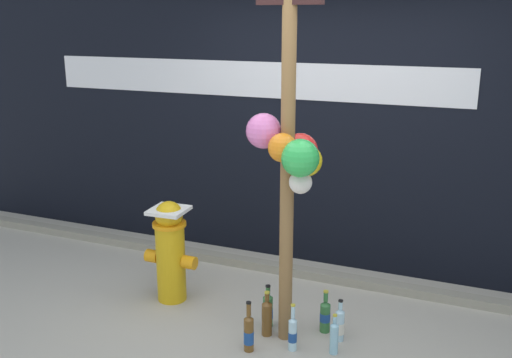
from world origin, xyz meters
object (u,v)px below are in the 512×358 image
(bottle_3, at_px, (325,315))
(bottle_6, at_px, (268,310))
(memorial_post, at_px, (291,138))
(bottle_5, at_px, (340,325))
(bottle_4, at_px, (293,333))
(bottle_2, at_px, (334,337))
(fire_hydrant, at_px, (170,249))
(bottle_1, at_px, (267,317))
(bottle_0, at_px, (249,333))

(bottle_3, bearing_deg, bottle_6, -167.53)
(memorial_post, height_order, bottle_5, memorial_post)
(bottle_3, relative_size, bottle_4, 0.94)
(memorial_post, distance_m, bottle_6, 1.41)
(bottle_6, bearing_deg, bottle_3, 12.47)
(bottle_2, bearing_deg, fire_hydrant, 169.15)
(bottle_4, bearing_deg, memorial_post, 122.10)
(bottle_5, bearing_deg, bottle_4, -137.71)
(memorial_post, distance_m, fire_hydrant, 1.57)
(bottle_1, height_order, bottle_6, bottle_1)
(fire_hydrant, distance_m, bottle_6, 0.98)
(memorial_post, distance_m, bottle_1, 1.39)
(bottle_0, height_order, bottle_1, bottle_0)
(bottle_5, bearing_deg, bottle_0, -145.98)
(bottle_4, bearing_deg, bottle_6, 139.78)
(bottle_2, distance_m, bottle_4, 0.30)
(memorial_post, bearing_deg, bottle_1, -174.62)
(bottle_0, height_order, bottle_6, bottle_0)
(fire_hydrant, xyz_separation_m, bottle_4, (1.21, -0.36, -0.32))
(bottle_1, height_order, bottle_3, bottle_1)
(fire_hydrant, xyz_separation_m, bottle_6, (0.92, -0.11, -0.32))
(bottle_1, xyz_separation_m, bottle_2, (0.53, -0.05, -0.02))
(bottle_0, relative_size, bottle_6, 1.11)
(memorial_post, xyz_separation_m, bottle_6, (-0.20, 0.10, -1.39))
(bottle_4, height_order, bottle_6, bottle_4)
(bottle_3, distance_m, bottle_4, 0.37)
(bottle_2, bearing_deg, bottle_0, -161.09)
(memorial_post, bearing_deg, bottle_3, 40.73)
(bottle_1, xyz_separation_m, bottle_3, (0.39, 0.21, -0.02))
(bottle_3, bearing_deg, bottle_2, -62.00)
(memorial_post, relative_size, bottle_0, 7.14)
(bottle_2, height_order, bottle_5, bottle_5)
(bottle_5, distance_m, bottle_6, 0.57)
(fire_hydrant, relative_size, bottle_0, 2.26)
(fire_hydrant, distance_m, bottle_5, 1.53)
(fire_hydrant, xyz_separation_m, bottle_0, (0.92, -0.48, -0.31))
(bottle_5, bearing_deg, bottle_6, -178.45)
(fire_hydrant, bearing_deg, memorial_post, -11.08)
(memorial_post, distance_m, bottle_4, 1.40)
(bottle_0, height_order, bottle_3, bottle_0)
(fire_hydrant, height_order, bottle_1, fire_hydrant)
(bottle_0, bearing_deg, bottle_4, 24.05)
(bottle_2, xyz_separation_m, bottle_6, (-0.57, 0.17, 0.01))
(bottle_2, distance_m, bottle_5, 0.19)
(memorial_post, relative_size, bottle_5, 8.39)
(memorial_post, distance_m, bottle_0, 1.43)
(bottle_0, height_order, bottle_5, bottle_0)
(bottle_5, bearing_deg, memorial_post, -161.92)
(bottle_4, xyz_separation_m, bottle_5, (0.28, 0.26, -0.01))
(bottle_1, relative_size, bottle_5, 1.09)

